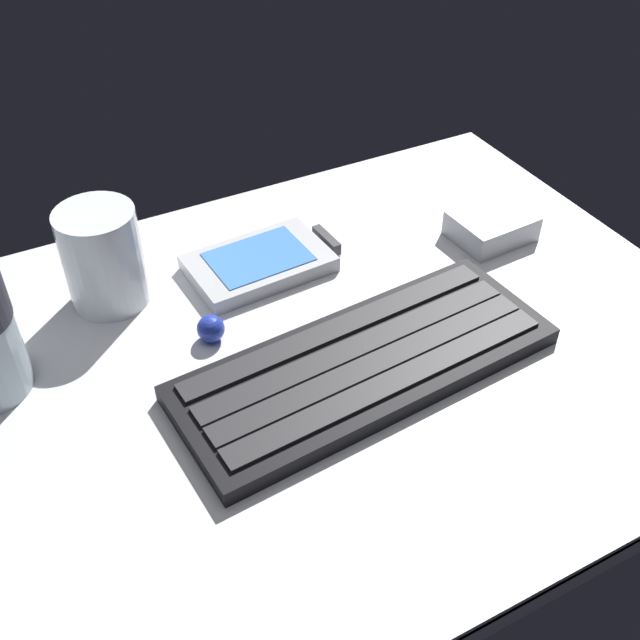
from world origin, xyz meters
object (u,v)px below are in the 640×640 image
(juice_cup, at_px, (104,261))
(trackball_mouse, at_px, (211,329))
(charger_block, at_px, (491,226))
(handheld_device, at_px, (266,261))
(keyboard, at_px, (365,363))

(juice_cup, height_order, trackball_mouse, juice_cup)
(juice_cup, bearing_deg, charger_block, -12.40)
(juice_cup, bearing_deg, trackball_mouse, -57.15)
(handheld_device, height_order, trackball_mouse, trackball_mouse)
(keyboard, xyz_separation_m, handheld_device, (-0.01, 0.15, -0.00))
(handheld_device, xyz_separation_m, juice_cup, (-0.13, 0.02, 0.03))
(charger_block, distance_m, trackball_mouse, 0.28)
(keyboard, relative_size, charger_block, 4.25)
(keyboard, distance_m, juice_cup, 0.23)
(trackball_mouse, bearing_deg, charger_block, 2.46)
(juice_cup, height_order, charger_block, juice_cup)
(keyboard, relative_size, trackball_mouse, 13.53)
(handheld_device, distance_m, juice_cup, 0.14)
(juice_cup, xyz_separation_m, trackball_mouse, (0.06, -0.09, -0.03))
(handheld_device, height_order, juice_cup, juice_cup)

